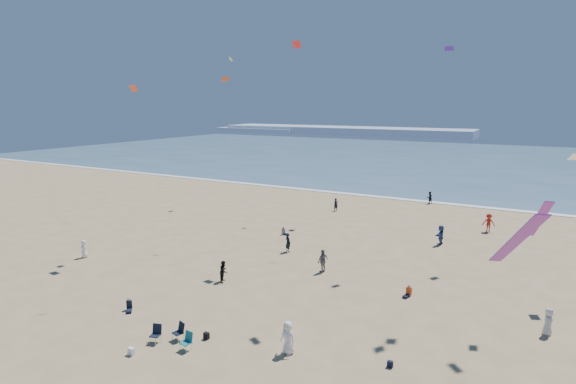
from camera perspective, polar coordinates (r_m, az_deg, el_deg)
The scene contains 12 objects.
ground at distance 25.24m, azimuth -13.68°, elevation -20.00°, with size 220.00×220.00×0.00m, color tan.
ocean at distance 112.41m, azimuth 21.01°, elevation 3.75°, with size 220.00×100.00×0.06m, color #476B84.
surf_line at distance 63.80m, azimuth 14.61°, elevation -0.93°, with size 220.00×1.20×0.08m, color white.
headland_far at distance 200.56m, azimuth 6.89°, elevation 7.75°, with size 110.00×20.00×3.20m, color #7A8EA8.
headland_near at distance 214.50m, azimuth -3.68°, elevation 7.85°, with size 40.00×14.00×2.00m, color #7A8EA8.
standing_flyers at distance 34.29m, azimuth 12.86°, elevation -9.73°, with size 35.31×53.63×1.92m.
seated_group at distance 29.06m, azimuth -2.27°, elevation -14.37°, with size 15.99×28.26×0.84m.
chair_cluster at distance 26.43m, azimuth -14.43°, elevation -17.29°, with size 2.70×1.55×1.00m.
white_tote at distance 26.22m, azimuth -19.29°, elevation -18.56°, with size 0.35×0.20×0.40m, color white.
black_backpack at distance 26.72m, azimuth -10.32°, elevation -17.52°, with size 0.30×0.22×0.38m, color black.
navy_bag at distance 24.50m, azimuth 12.84°, elevation -20.54°, with size 0.28×0.18×0.34m, color black.
kites_aloft at distance 29.25m, azimuth 19.15°, elevation 14.17°, with size 40.80×43.43×27.71m.
Camera 1 is at (15.03, -15.66, 12.89)m, focal length 28.00 mm.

